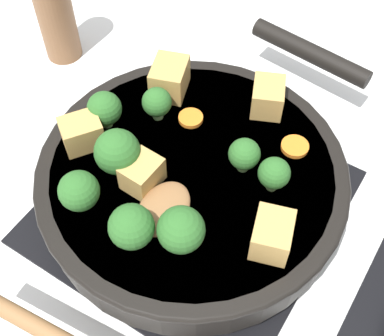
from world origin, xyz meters
name	(u,v)px	position (x,y,z in m)	size (l,w,h in m)	color
ground_plane	(192,207)	(0.00, 0.00, 0.00)	(2.40, 2.40, 0.00)	white
front_burner_grate	(192,201)	(0.00, 0.00, 0.01)	(0.31, 0.31, 0.03)	black
skillet_pan	(193,179)	(0.00, 0.00, 0.06)	(0.43, 0.33, 0.05)	black
wooden_spoon	(116,282)	(0.15, 0.01, 0.09)	(0.21, 0.24, 0.02)	olive
tofu_cube_center_large	(272,235)	(0.04, 0.11, 0.10)	(0.04, 0.04, 0.04)	tan
tofu_cube_near_handle	(268,97)	(-0.12, 0.03, 0.09)	(0.04, 0.03, 0.03)	tan
tofu_cube_east_chunk	(142,174)	(0.04, -0.03, 0.09)	(0.04, 0.03, 0.03)	tan
tofu_cube_west_chunk	(82,133)	(0.03, -0.12, 0.09)	(0.04, 0.03, 0.03)	tan
tofu_cube_back_piece	(170,78)	(-0.08, -0.08, 0.10)	(0.05, 0.04, 0.04)	tan
broccoli_floret_near_spoon	(102,111)	(0.00, -0.11, 0.10)	(0.04, 0.04, 0.05)	#709956
broccoli_floret_center_top	(117,152)	(0.04, -0.06, 0.11)	(0.05, 0.05, 0.05)	#709956
broccoli_floret_east_rim	(244,154)	(-0.03, 0.05, 0.10)	(0.03, 0.03, 0.04)	#709956
broccoli_floret_west_rim	(157,103)	(-0.04, -0.07, 0.10)	(0.03, 0.03, 0.04)	#709956
broccoli_floret_north_edge	(79,191)	(0.10, -0.07, 0.10)	(0.04, 0.04, 0.05)	#709956
broccoli_floret_south_cluster	(274,174)	(-0.02, 0.08, 0.10)	(0.03, 0.03, 0.04)	#709956
broccoli_floret_mid_floret	(181,230)	(0.08, 0.04, 0.11)	(0.05, 0.05, 0.05)	#709956
broccoli_floret_small_inner	(131,227)	(0.10, 0.00, 0.11)	(0.04, 0.04, 0.05)	#709956
carrot_slice_orange_thin	(191,118)	(-0.06, -0.04, 0.08)	(0.03, 0.03, 0.01)	orange
carrot_slice_near_center	(295,147)	(-0.08, 0.08, 0.08)	(0.03, 0.03, 0.01)	orange
pepper_mill	(53,5)	(-0.12, -0.30, 0.08)	(0.05, 0.05, 0.18)	brown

